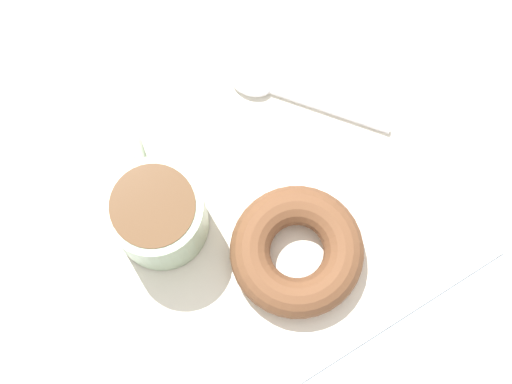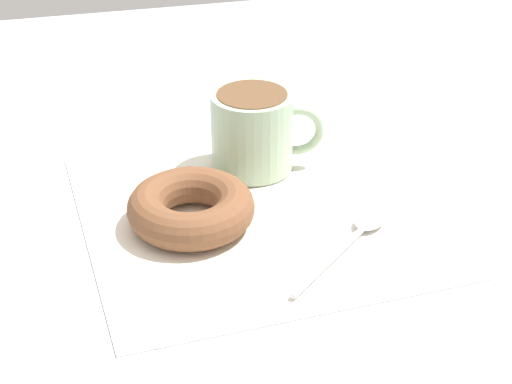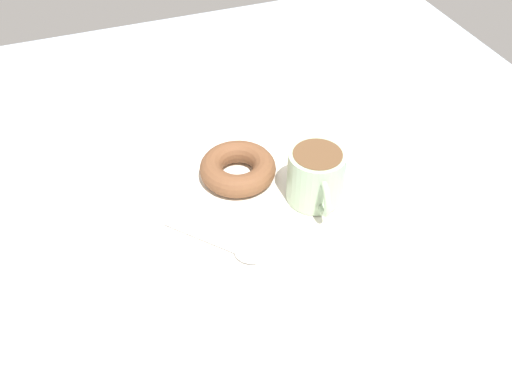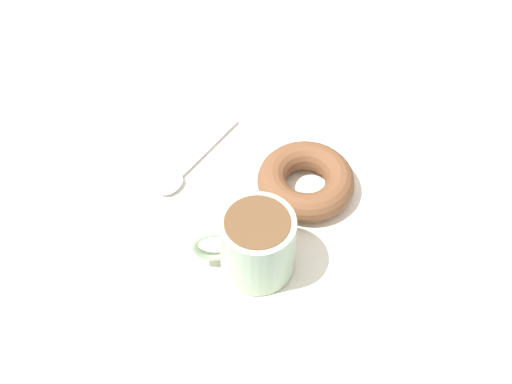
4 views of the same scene
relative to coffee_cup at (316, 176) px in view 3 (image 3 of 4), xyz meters
The scene contains 5 objects.
ground_plane 11.29cm from the coffee_cup, ahead, with size 120.00×120.00×2.00cm, color #99A8B7.
napkin 9.21cm from the coffee_cup, 13.01° to the right, with size 30.14×30.14×0.30cm, color white.
coffee_cup is the anchor object (origin of this frame).
donut 11.83cm from the coffee_cup, 42.08° to the right, with size 11.05×11.05×3.34cm, color brown.
spoon 15.44cm from the coffee_cup, 21.84° to the left, with size 10.74×11.78×0.90cm.
Camera 3 is at (17.90, 52.50, 55.45)cm, focal length 40.00 mm.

